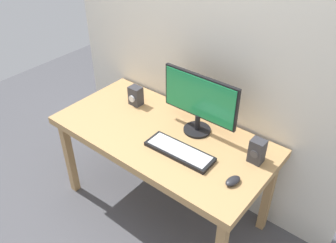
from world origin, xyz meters
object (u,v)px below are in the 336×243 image
speaker_right (257,151)px  audio_controller (136,96)px  desk (162,141)px  keyboard_primary (179,151)px  mouse (233,181)px  monitor (199,101)px

speaker_right → audio_controller: bearing=179.3°
desk → keyboard_primary: size_ratio=3.31×
mouse → keyboard_primary: bearing=-170.9°
mouse → speaker_right: 0.26m
mouse → speaker_right: speaker_right is taller
desk → mouse: (0.63, -0.11, 0.09)m
monitor → keyboard_primary: 0.36m
mouse → audio_controller: audio_controller is taller
keyboard_primary → speaker_right: size_ratio=2.88×
mouse → audio_controller: 1.06m
desk → speaker_right: size_ratio=9.52×
desk → audio_controller: (-0.40, 0.16, 0.15)m
speaker_right → audio_controller: size_ratio=1.09×
desk → speaker_right: (0.64, 0.14, 0.15)m
keyboard_primary → mouse: (0.41, -0.02, 0.00)m
monitor → speaker_right: size_ratio=3.46×
monitor → audio_controller: (-0.57, -0.03, -0.17)m
desk → monitor: monitor is taller
monitor → audio_controller: size_ratio=3.77×
keyboard_primary → mouse: bearing=-2.5°
speaker_right → mouse: bearing=-92.5°
keyboard_primary → mouse: size_ratio=4.35×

